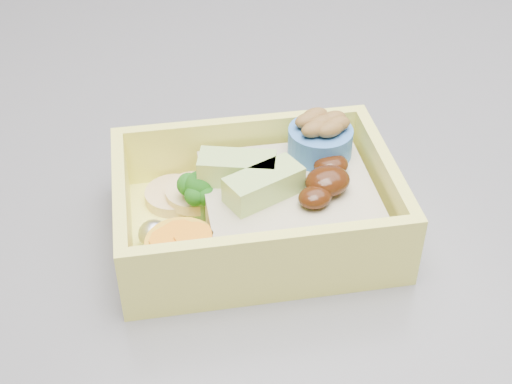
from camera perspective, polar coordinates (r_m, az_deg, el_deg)
name	(u,v)px	position (r m, az deg, el deg)	size (l,w,h in m)	color
bento_box	(264,203)	(0.43, 0.65, -0.89)	(0.19, 0.16, 0.06)	#FBF967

